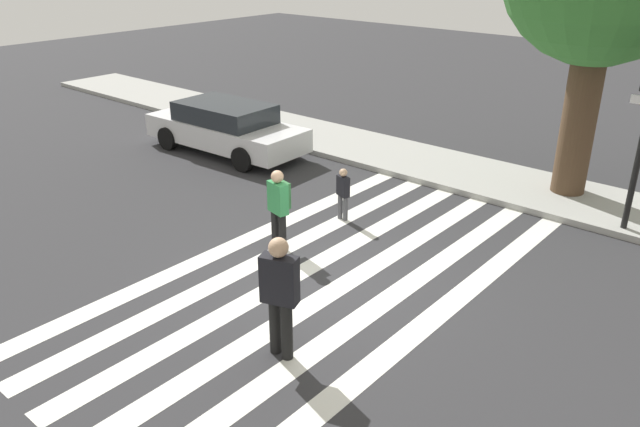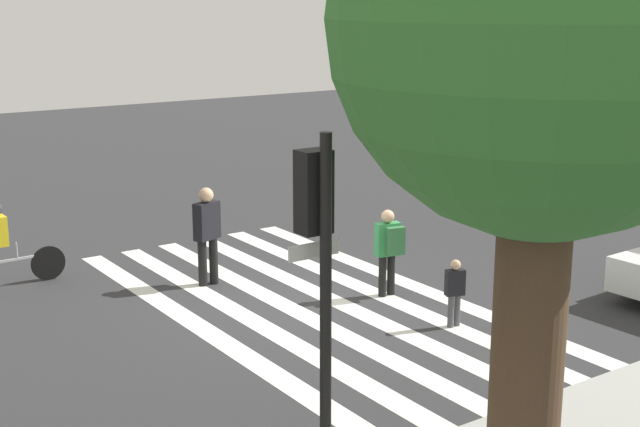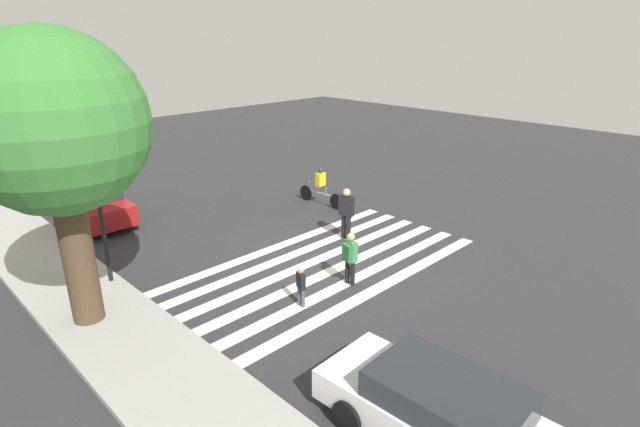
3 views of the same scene
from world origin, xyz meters
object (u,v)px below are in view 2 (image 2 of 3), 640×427
Objects in this scene: pedestrian_adult_tall_backpack at (455,289)px; pedestrian_child_with_backpack at (207,230)px; pedestrian_adult_yellow_jacket at (389,246)px; traffic_light at (318,249)px; street_tree at (547,28)px.

pedestrian_child_with_backpack reaches higher than pedestrian_adult_tall_backpack.
pedestrian_child_with_backpack is (2.34, -2.42, 0.12)m from pedestrian_adult_yellow_jacket.
traffic_light is at bearing -129.09° from pedestrian_adult_tall_backpack.
pedestrian_adult_tall_backpack is at bearing -147.90° from traffic_light.
pedestrian_child_with_backpack is at bearing 136.91° from pedestrian_adult_tall_backpack.
street_tree is at bearing 139.42° from traffic_light.
traffic_light is 7.02m from pedestrian_adult_yellow_jacket.
street_tree reaches higher than pedestrian_child_with_backpack.
street_tree reaches higher than traffic_light.
pedestrian_adult_tall_backpack is 0.61× the size of pedestrian_child_with_backpack.
pedestrian_adult_tall_backpack is (-4.72, -2.96, -2.14)m from traffic_light.
pedestrian_adult_yellow_jacket is 1.40× the size of pedestrian_adult_tall_backpack.
traffic_light is at bearing 51.23° from pedestrian_child_with_backpack.
pedestrian_child_with_backpack is at bearing 146.89° from pedestrian_adult_yellow_jacket.
pedestrian_child_with_backpack is at bearing -108.95° from traffic_light.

